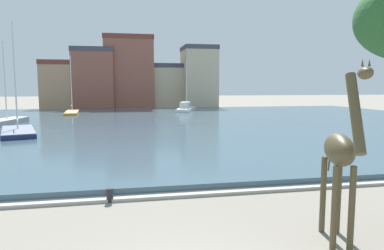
% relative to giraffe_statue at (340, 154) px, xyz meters
% --- Properties ---
extents(harbor_water, '(78.72, 48.74, 0.35)m').
position_rel_giraffe_statue_xyz_m(harbor_water, '(-4.35, 29.20, -2.21)').
color(harbor_water, '#3D5666').
rests_on(harbor_water, ground).
extents(quay_edge_coping, '(78.72, 0.50, 0.12)m').
position_rel_giraffe_statue_xyz_m(quay_edge_coping, '(-4.35, 4.58, -2.32)').
color(quay_edge_coping, '#ADA89E').
rests_on(quay_edge_coping, ground).
extents(giraffe_statue, '(1.23, 2.61, 4.67)m').
position_rel_giraffe_statue_xyz_m(giraffe_statue, '(0.00, 0.00, 0.00)').
color(giraffe_statue, '#4C4228').
rests_on(giraffe_statue, ground).
extents(sailboat_grey, '(3.15, 7.72, 8.59)m').
position_rel_giraffe_statue_xyz_m(sailboat_grey, '(-17.14, 29.70, -1.92)').
color(sailboat_grey, '#939399').
rests_on(sailboat_grey, ground).
extents(sailboat_orange, '(2.41, 9.62, 8.45)m').
position_rel_giraffe_statue_xyz_m(sailboat_orange, '(-12.91, 43.53, -2.01)').
color(sailboat_orange, orange).
rests_on(sailboat_orange, ground).
extents(sailboat_white, '(4.63, 8.98, 8.03)m').
position_rel_giraffe_statue_xyz_m(sailboat_white, '(3.98, 44.89, -1.79)').
color(sailboat_white, white).
rests_on(sailboat_white, ground).
extents(sailboat_navy, '(4.39, 8.15, 9.18)m').
position_rel_giraffe_statue_xyz_m(sailboat_navy, '(-14.01, 21.94, -1.98)').
color(sailboat_navy, navy).
rests_on(sailboat_navy, ground).
extents(mooring_bollard, '(0.24, 0.24, 0.50)m').
position_rel_giraffe_statue_xyz_m(mooring_bollard, '(-5.99, 4.43, -2.13)').
color(mooring_bollard, '#232326').
rests_on(mooring_bollard, ground).
extents(townhouse_corner_house, '(6.11, 6.66, 8.73)m').
position_rel_giraffe_statue_xyz_m(townhouse_corner_house, '(-16.98, 57.92, 2.00)').
color(townhouse_corner_house, tan).
rests_on(townhouse_corner_house, ground).
extents(townhouse_wide_warehouse, '(7.39, 6.85, 11.07)m').
position_rel_giraffe_statue_xyz_m(townhouse_wide_warehouse, '(-11.03, 57.85, 3.17)').
color(townhouse_wide_warehouse, '#8E5142').
rests_on(townhouse_wide_warehouse, ground).
extents(townhouse_end_terrace, '(9.10, 7.20, 13.47)m').
position_rel_giraffe_statue_xyz_m(townhouse_end_terrace, '(-4.64, 58.66, 4.37)').
color(townhouse_end_terrace, '#8E5142').
rests_on(townhouse_end_terrace, ground).
extents(townhouse_narrow_midrow, '(6.94, 6.34, 8.47)m').
position_rel_giraffe_statue_xyz_m(townhouse_narrow_midrow, '(3.15, 59.23, 1.87)').
color(townhouse_narrow_midrow, '#C6B293').
rests_on(townhouse_narrow_midrow, ground).
extents(townhouse_tall_gabled, '(6.26, 7.13, 11.74)m').
position_rel_giraffe_statue_xyz_m(townhouse_tall_gabled, '(8.55, 56.95, 3.50)').
color(townhouse_tall_gabled, '#C6B293').
rests_on(townhouse_tall_gabled, ground).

